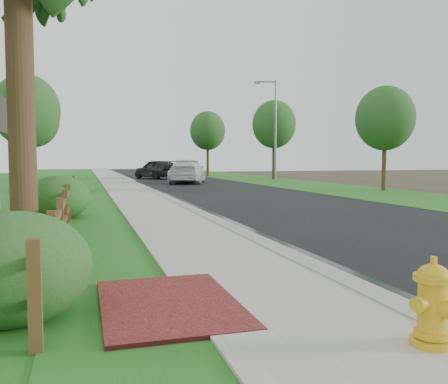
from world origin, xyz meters
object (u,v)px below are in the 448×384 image
object	(u,v)px
ranch_fence	(67,205)
fire_hydrant	(433,305)
white_suv	(187,171)
streetlight	(274,124)
dark_car_mid	(157,169)

from	to	relation	value
ranch_fence	fire_hydrant	xyz separation A→B (m)	(3.50, -9.41, -0.14)
white_suv	streetlight	bearing A→B (deg)	-150.38
fire_hydrant	dark_car_mid	xyz separation A→B (m)	(3.23, 39.18, 0.43)
fire_hydrant	dark_car_mid	size ratio (longest dim) A/B	0.16
fire_hydrant	white_suv	distance (m)	31.51
white_suv	dark_car_mid	size ratio (longest dim) A/B	1.15
dark_car_mid	ranch_fence	bearing A→B (deg)	53.87
ranch_fence	fire_hydrant	bearing A→B (deg)	-69.58
white_suv	dark_car_mid	bearing A→B (deg)	-64.39
ranch_fence	white_suv	xyz separation A→B (m)	(7.85, 21.80, 0.27)
white_suv	ranch_fence	bearing A→B (deg)	87.83
fire_hydrant	dark_car_mid	bearing A→B (deg)	85.29
ranch_fence	streetlight	xyz separation A→B (m)	(15.44, 23.41, 4.06)
dark_car_mid	streetlight	world-z (taller)	streetlight
white_suv	streetlight	xyz separation A→B (m)	(7.60, 1.61, 3.79)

